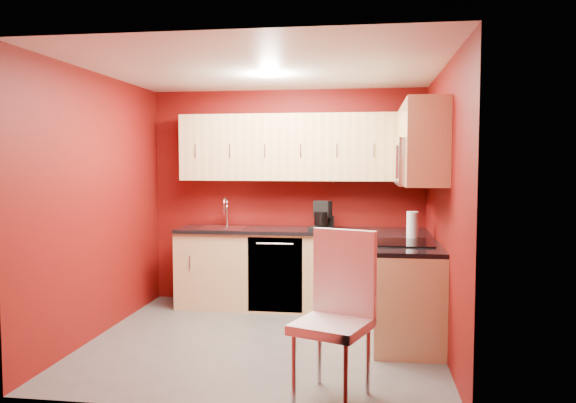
% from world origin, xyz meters
% --- Properties ---
extents(floor, '(3.20, 3.20, 0.00)m').
position_xyz_m(floor, '(0.00, 0.00, 0.00)').
color(floor, '#514D4B').
rests_on(floor, ground).
extents(ceiling, '(3.20, 3.20, 0.00)m').
position_xyz_m(ceiling, '(0.00, 0.00, 2.50)').
color(ceiling, white).
rests_on(ceiling, wall_back).
extents(wall_back, '(3.20, 0.00, 3.20)m').
position_xyz_m(wall_back, '(0.00, 1.50, 1.25)').
color(wall_back, '#62090A').
rests_on(wall_back, floor).
extents(wall_front, '(3.20, 0.00, 3.20)m').
position_xyz_m(wall_front, '(0.00, -1.50, 1.25)').
color(wall_front, '#62090A').
rests_on(wall_front, floor).
extents(wall_left, '(0.00, 3.00, 3.00)m').
position_xyz_m(wall_left, '(-1.60, 0.00, 1.25)').
color(wall_left, '#62090A').
rests_on(wall_left, floor).
extents(wall_right, '(0.00, 3.00, 3.00)m').
position_xyz_m(wall_right, '(1.60, 0.00, 1.25)').
color(wall_right, '#62090A').
rests_on(wall_right, floor).
extents(base_cabinets_back, '(2.80, 0.60, 0.87)m').
position_xyz_m(base_cabinets_back, '(0.20, 1.20, 0.43)').
color(base_cabinets_back, tan).
rests_on(base_cabinets_back, floor).
extents(base_cabinets_right, '(0.60, 1.30, 0.87)m').
position_xyz_m(base_cabinets_right, '(1.30, 0.25, 0.43)').
color(base_cabinets_right, tan).
rests_on(base_cabinets_right, floor).
extents(countertop_back, '(2.80, 0.63, 0.04)m').
position_xyz_m(countertop_back, '(0.20, 1.19, 0.89)').
color(countertop_back, black).
rests_on(countertop_back, base_cabinets_back).
extents(countertop_right, '(0.63, 1.27, 0.04)m').
position_xyz_m(countertop_right, '(1.29, 0.23, 0.89)').
color(countertop_right, black).
rests_on(countertop_right, base_cabinets_right).
extents(upper_cabinets_back, '(2.80, 0.35, 0.75)m').
position_xyz_m(upper_cabinets_back, '(0.20, 1.32, 1.83)').
color(upper_cabinets_back, '#E6B682').
rests_on(upper_cabinets_back, wall_back).
extents(upper_cabinets_right, '(0.35, 1.55, 0.75)m').
position_xyz_m(upper_cabinets_right, '(1.42, 0.44, 1.89)').
color(upper_cabinets_right, '#E6B682').
rests_on(upper_cabinets_right, wall_right).
extents(microwave, '(0.42, 0.76, 0.42)m').
position_xyz_m(microwave, '(1.39, 0.20, 1.66)').
color(microwave, silver).
rests_on(microwave, upper_cabinets_right).
extents(cooktop, '(0.50, 0.55, 0.01)m').
position_xyz_m(cooktop, '(1.28, 0.20, 0.92)').
color(cooktop, black).
rests_on(cooktop, countertop_right).
extents(sink, '(0.52, 0.42, 0.35)m').
position_xyz_m(sink, '(-0.70, 1.20, 0.94)').
color(sink, silver).
rests_on(sink, countertop_back).
extents(dishwasher_front, '(0.60, 0.02, 0.82)m').
position_xyz_m(dishwasher_front, '(-0.05, 0.91, 0.43)').
color(dishwasher_front, black).
rests_on(dishwasher_front, base_cabinets_back).
extents(downlight, '(0.20, 0.20, 0.01)m').
position_xyz_m(downlight, '(0.00, 0.30, 2.48)').
color(downlight, white).
rests_on(downlight, ceiling).
extents(coffee_maker, '(0.27, 0.31, 0.32)m').
position_xyz_m(coffee_maker, '(0.42, 1.16, 1.07)').
color(coffee_maker, black).
rests_on(coffee_maker, countertop_back).
extents(napkin_holder, '(0.16, 0.16, 0.14)m').
position_xyz_m(napkin_holder, '(0.49, 1.31, 0.98)').
color(napkin_holder, black).
rests_on(napkin_holder, countertop_back).
extents(paper_towel, '(0.19, 0.19, 0.27)m').
position_xyz_m(paper_towel, '(1.38, 0.53, 1.04)').
color(paper_towel, silver).
rests_on(paper_towel, countertop_right).
extents(dining_chair, '(0.62, 0.63, 1.17)m').
position_xyz_m(dining_chair, '(0.70, -1.20, 0.59)').
color(dining_chair, white).
rests_on(dining_chair, floor).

